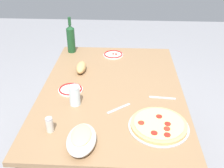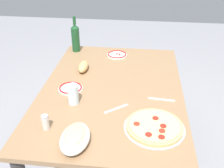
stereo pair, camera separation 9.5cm
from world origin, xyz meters
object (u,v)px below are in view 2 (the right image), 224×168
at_px(pepperoni_pizza, 154,127).
at_px(baked_pasta_dish, 75,137).
at_px(side_plate_far, 71,88).
at_px(water_glass, 73,94).
at_px(spice_shaker, 45,122).
at_px(wine_bottle, 75,37).
at_px(side_plate_near, 117,55).
at_px(bread_loaf, 83,67).
at_px(dining_table, 112,101).

relative_size(pepperoni_pizza, baked_pasta_dish, 1.40).
height_order(pepperoni_pizza, side_plate_far, pepperoni_pizza).
relative_size(water_glass, spice_shaker, 1.49).
bearing_deg(wine_bottle, side_plate_near, -99.39).
bearing_deg(side_plate_far, spice_shaker, 175.71).
bearing_deg(bread_loaf, side_plate_far, 174.02).
bearing_deg(spice_shaker, side_plate_near, -16.14).
bearing_deg(side_plate_far, dining_table, -79.32).
bearing_deg(side_plate_far, baked_pasta_dish, -163.14).
bearing_deg(spice_shaker, side_plate_far, -4.29).
bearing_deg(spice_shaker, water_glass, -19.38).
height_order(side_plate_near, bread_loaf, bread_loaf).
bearing_deg(side_plate_near, baked_pasta_dish, 174.60).
distance_m(pepperoni_pizza, water_glass, 0.54).
height_order(dining_table, baked_pasta_dish, baked_pasta_dish).
height_order(dining_table, bread_loaf, bread_loaf).
distance_m(side_plate_near, spice_shaker, 1.05).
xyz_separation_m(side_plate_far, spice_shaker, (-0.42, 0.03, 0.03)).
relative_size(baked_pasta_dish, wine_bottle, 0.77).
distance_m(baked_pasta_dish, water_glass, 0.37).
bearing_deg(side_plate_far, side_plate_near, -23.81).
height_order(wine_bottle, water_glass, wine_bottle).
distance_m(dining_table, side_plate_near, 0.55).
distance_m(wine_bottle, side_plate_far, 0.67).
xyz_separation_m(baked_pasta_dish, side_plate_near, (1.11, -0.10, -0.03)).
bearing_deg(dining_table, water_glass, 133.88).
xyz_separation_m(dining_table, pepperoni_pizza, (-0.40, -0.28, 0.13)).
height_order(wine_bottle, bread_loaf, wine_bottle).
distance_m(baked_pasta_dish, wine_bottle, 1.20).
xyz_separation_m(pepperoni_pizza, bread_loaf, (0.64, 0.53, 0.02)).
height_order(side_plate_far, spice_shaker, spice_shaker).
bearing_deg(pepperoni_pizza, wine_bottle, 33.82).
xyz_separation_m(wine_bottle, bread_loaf, (-0.37, -0.14, -0.09)).
bearing_deg(side_plate_far, wine_bottle, 9.78).
distance_m(pepperoni_pizza, bread_loaf, 0.83).
bearing_deg(bread_loaf, spice_shaker, 175.02).
xyz_separation_m(pepperoni_pizza, spice_shaker, (-0.07, 0.59, 0.03)).
bearing_deg(dining_table, spice_shaker, 146.60).
bearing_deg(water_glass, pepperoni_pizza, -111.22).
height_order(bread_loaf, spice_shaker, spice_shaker).
bearing_deg(baked_pasta_dish, water_glass, 15.03).
xyz_separation_m(water_glass, spice_shaker, (-0.26, 0.09, -0.02)).
relative_size(pepperoni_pizza, spice_shaker, 3.88).
bearing_deg(baked_pasta_dish, wine_bottle, 12.95).
relative_size(baked_pasta_dish, spice_shaker, 2.76).
bearing_deg(water_glass, side_plate_far, 20.86).
bearing_deg(baked_pasta_dish, side_plate_near, -5.40).
distance_m(water_glass, side_plate_far, 0.18).
distance_m(wine_bottle, bread_loaf, 0.41).
distance_m(dining_table, bread_loaf, 0.37).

